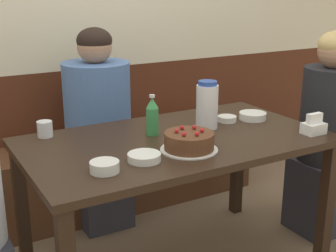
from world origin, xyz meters
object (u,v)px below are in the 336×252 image
object	(u,v)px
bench_seat	(111,174)
bowl_soup_white	(105,167)
bowl_rice_small	(253,116)
person_grey_tee	(327,138)
glass_water_tall	(45,129)
soju_bottle	(152,116)
birthday_cake	(189,142)
bowl_sauce_shallow	(227,119)
bowl_side_dish	(144,157)
person_pale_blue_shirt	(98,129)
napkin_holder	(314,126)
water_pitcher	(207,105)

from	to	relation	value
bench_seat	bowl_soup_white	bearing A→B (deg)	-113.67
bowl_rice_small	person_grey_tee	xyz separation A→B (m)	(0.46, -0.14, -0.17)
bench_seat	glass_water_tall	distance (m)	0.90
bowl_soup_white	soju_bottle	bearing A→B (deg)	39.95
birthday_cake	person_grey_tee	bearing A→B (deg)	6.16
soju_bottle	bowl_soup_white	distance (m)	0.51
bowl_sauce_shallow	bowl_side_dish	bearing A→B (deg)	-155.47
bowl_side_dish	glass_water_tall	distance (m)	0.60
bowl_sauce_shallow	person_pale_blue_shirt	size ratio (longest dim) A/B	0.08
napkin_holder	soju_bottle	bearing A→B (deg)	151.43
birthday_cake	bench_seat	bearing A→B (deg)	87.96
bowl_side_dish	person_pale_blue_shirt	xyz separation A→B (m)	(0.13, 0.87, -0.14)
bench_seat	bowl_rice_small	bearing A→B (deg)	-54.82
soju_bottle	bowl_sauce_shallow	size ratio (longest dim) A/B	2.00
glass_water_tall	person_pale_blue_shirt	size ratio (longest dim) A/B	0.06
bowl_side_dish	bowl_sauce_shallow	distance (m)	0.72
bowl_rice_small	person_pale_blue_shirt	distance (m)	0.91
bench_seat	person_grey_tee	size ratio (longest dim) A/B	1.69
soju_bottle	napkin_holder	world-z (taller)	soju_bottle
bowl_rice_small	bowl_soup_white	bearing A→B (deg)	-163.57
bowl_side_dish	bowl_soup_white	bearing A→B (deg)	-171.45
water_pitcher	bowl_side_dish	size ratio (longest dim) A/B	1.73
soju_bottle	person_grey_tee	world-z (taller)	person_grey_tee
water_pitcher	bowl_side_dish	xyz separation A→B (m)	(-0.50, -0.26, -0.10)
person_pale_blue_shirt	napkin_holder	bearing A→B (deg)	38.64
water_pitcher	person_grey_tee	distance (m)	0.82
bowl_sauce_shallow	person_grey_tee	xyz separation A→B (m)	(0.61, -0.17, -0.16)
bench_seat	water_pitcher	world-z (taller)	water_pitcher
birthday_cake	soju_bottle	size ratio (longest dim) A/B	1.28
bowl_soup_white	bench_seat	bearing A→B (deg)	66.33
bowl_rice_small	bowl_sauce_shallow	world-z (taller)	bowl_rice_small
water_pitcher	bowl_sauce_shallow	bearing A→B (deg)	13.42
bowl_soup_white	bowl_sauce_shallow	xyz separation A→B (m)	(0.85, 0.33, -0.01)
birthday_cake	bowl_rice_small	world-z (taller)	birthday_cake
bench_seat	bowl_rice_small	world-z (taller)	bowl_rice_small
soju_bottle	bowl_rice_small	world-z (taller)	soju_bottle
bench_seat	water_pitcher	bearing A→B (deg)	-73.57
bench_seat	bowl_sauce_shallow	bearing A→B (deg)	-62.01
napkin_holder	bowl_rice_small	xyz separation A→B (m)	(-0.09, 0.35, -0.02)
glass_water_tall	person_grey_tee	distance (m)	1.60
bowl_soup_white	bowl_sauce_shallow	bearing A→B (deg)	21.17
napkin_holder	bowl_sauce_shallow	size ratio (longest dim) A/B	1.08
bowl_side_dish	glass_water_tall	xyz separation A→B (m)	(-0.27, 0.53, 0.02)
person_pale_blue_shirt	person_grey_tee	xyz separation A→B (m)	(1.13, -0.74, -0.03)
birthday_cake	soju_bottle	xyz separation A→B (m)	(-0.04, 0.28, 0.06)
bench_seat	bowl_side_dish	distance (m)	1.18
bowl_soup_white	bowl_sauce_shallow	world-z (taller)	bowl_soup_white
water_pitcher	bowl_rice_small	xyz separation A→B (m)	(0.31, 0.00, -0.10)
bowl_soup_white	person_pale_blue_shirt	xyz separation A→B (m)	(0.33, 0.90, -0.14)
bench_seat	water_pitcher	distance (m)	1.00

